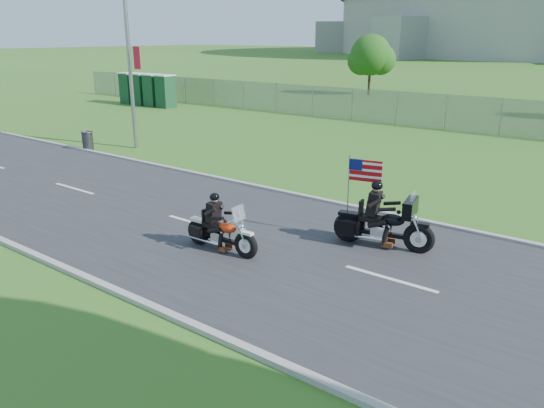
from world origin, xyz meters
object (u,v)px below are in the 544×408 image
Objects in this scene: porta_toilet_b at (153,91)px; motorcycle_follow at (383,226)px; porta_toilet_c at (141,90)px; porta_toilet_d at (129,89)px; trash_can at (88,141)px; motorcycle_lead at (220,233)px; streetlight at (131,24)px; porta_toilet_a at (166,92)px.

motorcycle_follow is at bearing -30.20° from porta_toilet_b.
porta_toilet_c is 1.40m from porta_toilet_d.
porta_toilet_c is at bearing 139.52° from motorcycle_follow.
porta_toilet_d is at bearing 180.00° from porta_toilet_b.
motorcycle_follow reaches higher than trash_can.
porta_toilet_b reaches higher than motorcycle_lead.
streetlight is 4.35× the size of porta_toilet_c.
porta_toilet_d is at bearing 180.00° from porta_toilet_c.
porta_toilet_d is (-1.40, 0.00, 0.00)m from porta_toilet_c.
porta_toilet_c and porta_toilet_d have the same top height.
porta_toilet_c is at bearing 0.00° from porta_toilet_d.
motorcycle_lead reaches higher than trash_can.
motorcycle_lead is 2.61× the size of trash_can.
porta_toilet_a is at bearing 139.28° from motorcycle_lead.
porta_toilet_c is 31.76m from motorcycle_follow.
porta_toilet_d is 18.07m from trash_can.
motorcycle_lead is at bearing -37.75° from porta_toilet_b.
porta_toilet_d is (-14.22, 10.78, -4.49)m from streetlight.
porta_toilet_a is 28.35m from motorcycle_lead.
porta_toilet_d is at bearing 144.12° from motorcycle_lead.
porta_toilet_b is 1.02× the size of motorcycle_lead.
motorcycle_follow is at bearing -9.24° from trash_can.
porta_toilet_c is 1.00× the size of porta_toilet_d.
streetlight reaches higher than porta_toilet_d.
porta_toilet_d is (-4.20, 0.00, 0.00)m from porta_toilet_a.
porta_toilet_c is at bearing 142.62° from motorcycle_lead.
porta_toilet_a is 29.34m from motorcycle_follow.
motorcycle_lead is at bearing -31.42° from streetlight.
streetlight is 18.40m from porta_toilet_d.
trash_can is (8.63, -12.70, -0.72)m from porta_toilet_a.
porta_toilet_c is 0.89× the size of motorcycle_follow.
streetlight is 16.45m from motorcycle_follow.
trash_can is at bearing 159.21° from motorcycle_follow.
motorcycle_follow is at bearing 39.21° from motorcycle_lead.
streetlight is at bearing 151.44° from motorcycle_follow.
motorcycle_lead is (21.87, -18.02, -0.67)m from porta_toilet_a.
porta_toilet_d is 0.89× the size of motorcycle_follow.
porta_toilet_d reaches higher than trash_can.
trash_can is (10.03, -12.70, -0.72)m from porta_toilet_b.
porta_toilet_b is 2.67× the size of trash_can.
trash_can is at bearing -55.81° from porta_toilet_a.
porta_toilet_b is at bearing 141.02° from motorcycle_lead.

